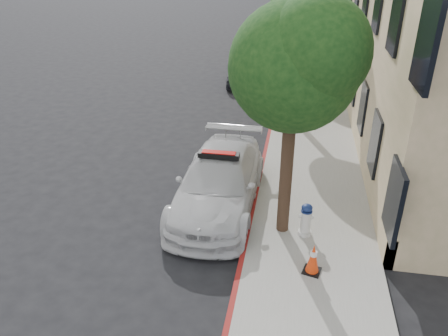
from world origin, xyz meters
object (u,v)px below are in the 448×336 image
parked_car_mid (244,71)px  fire_hydrant (306,220)px  traffic_cone (313,259)px  parked_car_far (264,65)px  police_car (219,182)px

parked_car_mid → fire_hydrant: 13.87m
parked_car_mid → traffic_cone: bearing=-79.6°
fire_hydrant → parked_car_mid: bearing=105.0°
parked_car_mid → parked_car_far: (0.91, 1.69, -0.02)m
police_car → parked_car_far: bearing=90.8°
parked_car_far → traffic_cone: size_ratio=5.42×
police_car → parked_car_mid: police_car is taller
fire_hydrant → parked_car_far: bearing=100.2°
traffic_cone → police_car: bearing=134.7°
parked_car_mid → parked_car_far: size_ratio=1.00×
parked_car_far → traffic_cone: bearing=-86.2°
parked_car_mid → parked_car_far: bearing=58.7°
parked_car_mid → parked_car_far: 1.92m
fire_hydrant → traffic_cone: size_ratio=1.21×
police_car → traffic_cone: 3.63m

